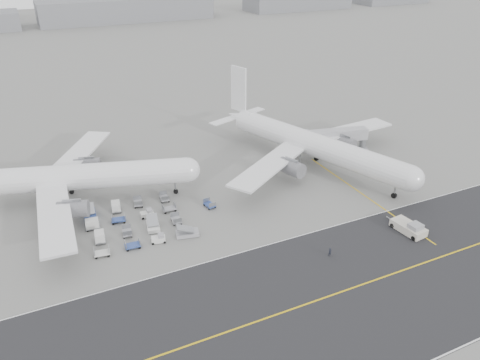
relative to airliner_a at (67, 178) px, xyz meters
name	(u,v)px	position (x,y,z in m)	size (l,w,h in m)	color
ground	(247,243)	(26.44, -29.00, -5.39)	(700.00, 700.00, 0.00)	gray
taxiway	(329,296)	(31.46, -46.98, -5.38)	(220.00, 59.00, 0.03)	#262628
horizon_buildings	(113,22)	(56.44, 231.00, -5.39)	(520.00, 28.00, 28.00)	slate
airliner_a	(67,178)	(0.00, 0.00, 0.00)	(52.66, 51.59, 18.70)	white
airliner_b	(311,144)	(53.98, -6.48, 0.20)	(53.06, 54.06, 19.39)	white
pushback_tug	(409,228)	(54.90, -38.78, -4.40)	(3.77, 8.58, 2.42)	beige
jet_bridge	(337,136)	(63.87, -3.30, -0.91)	(17.23, 6.89, 6.43)	gray
gse_cluster	(136,226)	(9.92, -15.03, -5.39)	(22.76, 21.94, 2.06)	#97979C
stray_dolly	(210,207)	(25.06, -14.57, -5.39)	(1.59, 2.58, 1.59)	silver
ground_crew_a	(330,252)	(37.47, -38.61, -4.56)	(0.60, 0.40, 1.66)	black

